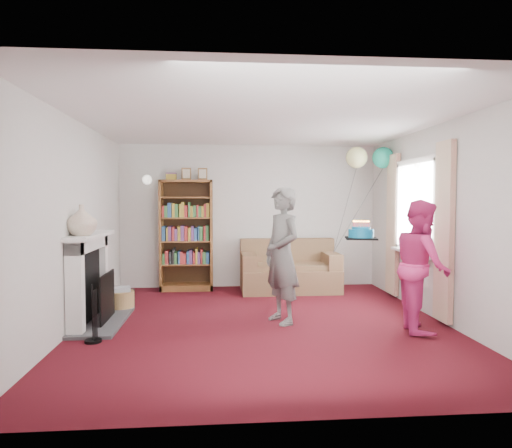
{
  "coord_description": "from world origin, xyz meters",
  "views": [
    {
      "loc": [
        -0.55,
        -5.55,
        1.53
      ],
      "look_at": [
        -0.04,
        0.6,
        1.21
      ],
      "focal_mm": 32.0,
      "sensor_mm": 36.0,
      "label": 1
    }
  ],
  "objects": [
    {
      "name": "balloons",
      "position": [
        1.9,
        1.67,
        2.22
      ],
      "size": [
        0.96,
        0.34,
        1.74
      ],
      "color": "#3F3F3F",
      "rests_on": "ground"
    },
    {
      "name": "person_striped",
      "position": [
        0.24,
        0.05,
        0.85
      ],
      "size": [
        0.62,
        0.73,
        1.7
      ],
      "primitive_type": "imported",
      "rotation": [
        0.0,
        0.0,
        -1.16
      ],
      "color": "black",
      "rests_on": "ground"
    },
    {
      "name": "ceiling",
      "position": [
        0.0,
        0.0,
        2.5
      ],
      "size": [
        4.5,
        5.0,
        0.01
      ],
      "primitive_type": "cube",
      "color": "white",
      "rests_on": "wall_back"
    },
    {
      "name": "wall_right",
      "position": [
        2.26,
        0.0,
        1.25
      ],
      "size": [
        0.02,
        5.0,
        2.5
      ],
      "primitive_type": "cube",
      "color": "silver",
      "rests_on": "ground"
    },
    {
      "name": "wall_back",
      "position": [
        0.0,
        2.51,
        1.25
      ],
      "size": [
        4.5,
        0.02,
        2.5
      ],
      "primitive_type": "cube",
      "color": "silver",
      "rests_on": "ground"
    },
    {
      "name": "birthday_cake",
      "position": [
        1.18,
        -0.18,
        1.13
      ],
      "size": [
        0.37,
        0.37,
        0.22
      ],
      "rotation": [
        0.0,
        0.0,
        -0.22
      ],
      "color": "black",
      "rests_on": "ground"
    },
    {
      "name": "mantel_vase",
      "position": [
        -2.12,
        -0.15,
        1.3
      ],
      "size": [
        0.45,
        0.45,
        0.36
      ],
      "primitive_type": "imported",
      "rotation": [
        0.0,
        0.0,
        0.42
      ],
      "color": "beige",
      "rests_on": "fireplace"
    },
    {
      "name": "ground",
      "position": [
        0.0,
        0.0,
        0.0
      ],
      "size": [
        5.0,
        5.0,
        0.0
      ],
      "primitive_type": "plane",
      "color": "#36080E",
      "rests_on": "ground"
    },
    {
      "name": "wall_sconce",
      "position": [
        -1.75,
        2.36,
        1.88
      ],
      "size": [
        0.16,
        0.23,
        0.16
      ],
      "color": "gold",
      "rests_on": "ground"
    },
    {
      "name": "wall_left",
      "position": [
        -2.26,
        0.0,
        1.25
      ],
      "size": [
        0.02,
        5.0,
        2.5
      ],
      "primitive_type": "cube",
      "color": "silver",
      "rests_on": "ground"
    },
    {
      "name": "window_bay",
      "position": [
        2.21,
        0.6,
        1.2
      ],
      "size": [
        0.14,
        2.02,
        2.2
      ],
      "color": "white",
      "rests_on": "ground"
    },
    {
      "name": "person_magenta",
      "position": [
        1.82,
        -0.43,
        0.77
      ],
      "size": [
        0.7,
        0.84,
        1.54
      ],
      "primitive_type": "imported",
      "rotation": [
        0.0,
        0.0,
        1.4
      ],
      "color": "#CB286B",
      "rests_on": "ground"
    },
    {
      "name": "fireplace",
      "position": [
        -2.09,
        0.19,
        0.51
      ],
      "size": [
        0.55,
        1.8,
        1.12
      ],
      "color": "#3F3F42",
      "rests_on": "ground"
    },
    {
      "name": "bookcase",
      "position": [
        -1.09,
        2.3,
        0.92
      ],
      "size": [
        0.89,
        0.42,
        2.08
      ],
      "color": "#472B14",
      "rests_on": "ground"
    },
    {
      "name": "sofa",
      "position": [
        0.65,
        2.07,
        0.33
      ],
      "size": [
        1.63,
        0.86,
        0.86
      ],
      "rotation": [
        0.0,
        0.0,
        0.0
      ],
      "color": "brown",
      "rests_on": "ground"
    },
    {
      "name": "wicker_basket",
      "position": [
        -1.9,
        0.87,
        0.14
      ],
      "size": [
        0.35,
        0.35,
        0.32
      ],
      "rotation": [
        0.0,
        0.0,
        0.23
      ],
      "color": "#9D7549",
      "rests_on": "ground"
    }
  ]
}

